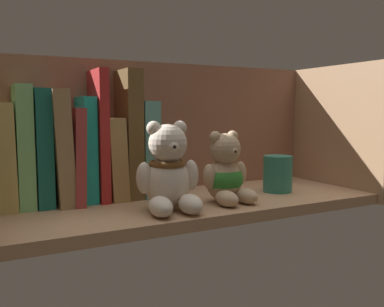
% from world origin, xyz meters
% --- Properties ---
extents(shelf_board, '(0.70, 0.25, 0.02)m').
position_xyz_m(shelf_board, '(0.00, 0.00, 0.01)').
color(shelf_board, '#A87F5B').
rests_on(shelf_board, ground).
extents(shelf_back_panel, '(0.72, 0.01, 0.28)m').
position_xyz_m(shelf_back_panel, '(0.00, 0.13, 0.14)').
color(shelf_back_panel, '#8E5A45').
rests_on(shelf_back_panel, ground).
extents(shelf_side_panel_right, '(0.02, 0.27, 0.28)m').
position_xyz_m(shelf_side_panel_right, '(0.36, 0.00, 0.14)').
color(shelf_side_panel_right, '#A87F5B').
rests_on(shelf_side_panel_right, ground).
extents(book_0, '(0.04, 0.12, 0.18)m').
position_xyz_m(book_0, '(-0.32, 0.10, 0.11)').
color(book_0, tan).
rests_on(book_0, shelf_board).
extents(book_1, '(0.03, 0.11, 0.21)m').
position_xyz_m(book_1, '(-0.28, 0.10, 0.12)').
color(book_1, '#81D07F').
rests_on(book_1, shelf_board).
extents(book_2, '(0.03, 0.12, 0.20)m').
position_xyz_m(book_2, '(-0.25, 0.10, 0.12)').
color(book_2, '#17655B').
rests_on(book_2, shelf_board).
extents(book_3, '(0.04, 0.14, 0.20)m').
position_xyz_m(book_3, '(-0.22, 0.10, 0.12)').
color(book_3, '#997D55').
rests_on(book_3, shelf_board).
extents(book_4, '(0.02, 0.14, 0.17)m').
position_xyz_m(book_4, '(-0.20, 0.10, 0.11)').
color(book_4, '#A53B3B').
rests_on(book_4, shelf_board).
extents(book_5, '(0.02, 0.11, 0.19)m').
position_xyz_m(book_5, '(-0.18, 0.10, 0.12)').
color(book_5, '#1EBAA7').
rests_on(book_5, shelf_board).
extents(book_6, '(0.02, 0.12, 0.24)m').
position_xyz_m(book_6, '(-0.15, 0.10, 0.14)').
color(book_6, '#B52424').
rests_on(book_6, shelf_board).
extents(book_7, '(0.04, 0.12, 0.15)m').
position_xyz_m(book_7, '(-0.13, 0.10, 0.10)').
color(book_7, '#A8844D').
rests_on(book_7, shelf_board).
extents(book_8, '(0.03, 0.12, 0.24)m').
position_xyz_m(book_8, '(-0.10, 0.10, 0.14)').
color(book_8, brown).
rests_on(book_8, shelf_board).
extents(book_9, '(0.03, 0.12, 0.18)m').
position_xyz_m(book_9, '(-0.06, 0.10, 0.11)').
color(book_9, '#5DA39A').
rests_on(book_9, shelf_board).
extents(teddy_bear_larger, '(0.11, 0.11, 0.15)m').
position_xyz_m(teddy_bear_larger, '(-0.08, -0.05, 0.08)').
color(teddy_bear_larger, beige).
rests_on(teddy_bear_larger, shelf_board).
extents(teddy_bear_smaller, '(0.10, 0.10, 0.13)m').
position_xyz_m(teddy_bear_smaller, '(0.04, -0.04, 0.07)').
color(teddy_bear_smaller, tan).
rests_on(teddy_bear_smaller, shelf_board).
extents(pillar_candle, '(0.06, 0.06, 0.07)m').
position_xyz_m(pillar_candle, '(0.19, -0.01, 0.06)').
color(pillar_candle, '#2D7A66').
rests_on(pillar_candle, shelf_board).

